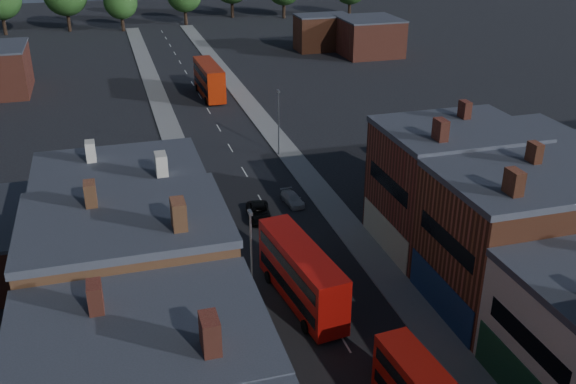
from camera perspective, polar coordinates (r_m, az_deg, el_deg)
pavement_west at (r=67.29m, az=-8.18°, el=-0.69°), size 3.00×200.00×0.12m
pavement_east at (r=69.96m, az=2.39°, el=0.58°), size 3.00×200.00×0.12m
lamp_post_2 at (r=47.84m, az=-3.29°, el=-5.37°), size 0.25×0.70×8.12m
lamp_post_3 at (r=76.86m, az=-0.85°, el=6.57°), size 0.25×0.70×8.12m
bus_0 at (r=49.17m, az=1.18°, el=-7.25°), size 3.93×11.49×4.86m
bus_2 at (r=102.42m, az=-7.03°, el=9.93°), size 3.28×12.11×5.20m
car_2 at (r=62.68m, az=-2.60°, el=-1.83°), size 2.78×4.98×1.32m
car_3 at (r=65.68m, az=0.41°, el=-0.61°), size 1.91×3.91×1.09m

